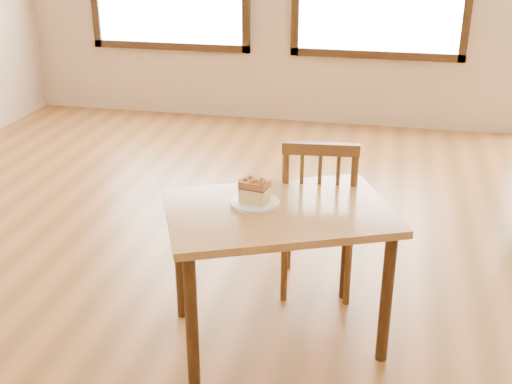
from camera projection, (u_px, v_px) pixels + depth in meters
The scene contains 5 objects.
ground at pixel (273, 348), 3.33m from camera, with size 8.00×8.00×0.00m, color #9A5C2D.
cafe_table_main at pixel (278, 229), 3.18m from camera, with size 1.29×1.10×0.75m.
cafe_chair_main at pixel (318, 214), 3.66m from camera, with size 0.49×0.49×0.99m.
plate at pixel (255, 203), 3.17m from camera, with size 0.24×0.24×0.02m.
cake_slice at pixel (255, 190), 3.14m from camera, with size 0.16×0.12×0.13m.
Camera 1 is at (0.50, -2.69, 2.07)m, focal length 45.00 mm.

